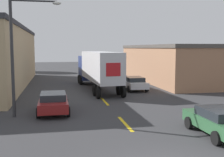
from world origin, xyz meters
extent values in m
cube|color=gold|center=(0.00, 6.62, 0.00)|extent=(0.20, 3.29, 0.01)
cube|color=gold|center=(0.00, 13.59, 0.00)|extent=(0.20, 3.29, 0.01)
cube|color=#9E7051|center=(13.22, 26.50, 2.20)|extent=(11.90, 20.93, 4.40)
cube|color=#4C4742|center=(13.22, 26.50, 4.60)|extent=(12.10, 21.13, 0.40)
cube|color=navy|center=(0.10, 25.62, 1.97)|extent=(2.39, 3.13, 2.88)
cube|color=silver|center=(0.55, 19.07, 2.58)|extent=(2.95, 9.68, 2.85)
cube|color=red|center=(0.87, 14.29, 2.58)|extent=(1.27, 0.12, 1.14)
cylinder|color=black|center=(1.23, 26.07, 0.53)|extent=(0.35, 1.08, 1.06)
cylinder|color=black|center=(-1.07, 25.91, 0.53)|extent=(0.35, 1.08, 1.06)
cylinder|color=black|center=(1.31, 24.88, 0.53)|extent=(0.35, 1.08, 1.06)
cylinder|color=black|center=(-0.99, 24.72, 0.53)|extent=(0.35, 1.08, 1.06)
cylinder|color=black|center=(1.87, 16.58, 0.53)|extent=(0.35, 1.08, 1.06)
cylinder|color=black|center=(-0.43, 16.42, 0.53)|extent=(0.35, 1.08, 1.06)
cylinder|color=black|center=(1.97, 15.18, 0.53)|extent=(0.35, 1.08, 1.06)
cylinder|color=black|center=(-0.34, 15.02, 0.53)|extent=(0.35, 1.08, 1.06)
cube|color=#2D5B38|center=(4.13, 3.61, 0.64)|extent=(1.89, 4.35, 0.62)
cube|color=#23282D|center=(4.13, 3.48, 1.17)|extent=(1.66, 2.26, 0.44)
cylinder|color=black|center=(5.07, 4.96, 0.33)|extent=(0.22, 0.67, 0.67)
cylinder|color=black|center=(3.19, 4.96, 0.33)|extent=(0.22, 0.67, 0.67)
cylinder|color=black|center=(3.19, 2.27, 0.33)|extent=(0.22, 0.67, 0.67)
cube|color=silver|center=(4.13, 19.26, 0.64)|extent=(1.89, 4.35, 0.62)
cube|color=#23282D|center=(4.13, 19.13, 1.17)|extent=(1.66, 2.26, 0.44)
cylinder|color=black|center=(5.07, 20.61, 0.33)|extent=(0.22, 0.67, 0.67)
cylinder|color=black|center=(3.19, 20.61, 0.33)|extent=(0.22, 0.67, 0.67)
cylinder|color=black|center=(5.07, 17.91, 0.33)|extent=(0.22, 0.67, 0.67)
cylinder|color=black|center=(3.19, 17.91, 0.33)|extent=(0.22, 0.67, 0.67)
cube|color=maroon|center=(-4.13, 10.32, 0.64)|extent=(1.89, 4.35, 0.62)
cube|color=#23282D|center=(-4.13, 10.18, 1.17)|extent=(1.66, 2.26, 0.44)
cylinder|color=black|center=(-3.19, 11.66, 0.33)|extent=(0.22, 0.67, 0.67)
cylinder|color=black|center=(-5.07, 11.66, 0.33)|extent=(0.22, 0.67, 0.67)
cylinder|color=black|center=(-3.19, 8.97, 0.33)|extent=(0.22, 0.67, 0.67)
cylinder|color=black|center=(-5.07, 8.97, 0.33)|extent=(0.22, 0.67, 0.67)
cylinder|color=#2D2D30|center=(-6.60, 9.65, 3.75)|extent=(0.20, 0.20, 7.50)
cylinder|color=#2D2D30|center=(-5.18, 9.65, 7.35)|extent=(2.84, 0.11, 0.11)
ellipsoid|color=silver|center=(-3.76, 9.65, 7.25)|extent=(0.56, 0.32, 0.22)
camera|label=1|loc=(-3.91, -8.94, 4.43)|focal=45.00mm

